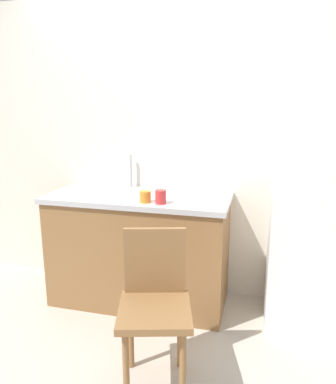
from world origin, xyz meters
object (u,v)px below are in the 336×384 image
Objects in this scene: refrigerator at (309,223)px; cup_orange at (145,197)px; chair at (155,301)px; cup_red at (161,197)px.

refrigerator reaches higher than cup_orange.
chair is at bearing -137.09° from refrigerator.
cup_orange is at bearing -170.49° from refrigerator.
refrigerator is 1.18m from cup_orange.
cup_red reaches higher than cup_orange.
cup_red reaches higher than chair.
chair is 9.07× the size of cup_red.
cup_red is (-0.14, 0.63, 0.45)m from chair.
cup_orange is (-1.15, -0.19, 0.16)m from refrigerator.
chair is at bearing -77.49° from cup_red.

